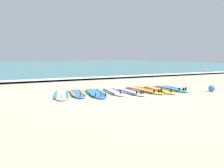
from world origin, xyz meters
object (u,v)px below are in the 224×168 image
surfboard_2 (95,93)px  surfboard_6 (158,90)px  surfboard_3 (113,92)px  surfboard_4 (130,92)px  surfboard_5 (143,90)px  beach_ball (212,88)px  surfboard_7 (170,89)px  surfboard_1 (77,93)px  surfboard_0 (62,95)px

surfboard_2 → surfboard_6: same height
surfboard_3 → surfboard_4: 0.64m
surfboard_4 → surfboard_5: (0.74, 0.19, -0.00)m
beach_ball → surfboard_5: bearing=149.7°
surfboard_7 → surfboard_1: bearing=172.0°
surfboard_4 → surfboard_5: size_ratio=0.83×
surfboard_4 → surfboard_6: same height
surfboard_5 → surfboard_6: size_ratio=0.97×
surfboard_1 → surfboard_5: same height
surfboard_3 → surfboard_5: bearing=-7.2°
surfboard_2 → surfboard_6: (2.60, -0.35, -0.00)m
surfboard_3 → surfboard_6: 1.90m
surfboard_2 → surfboard_7: same height
surfboard_0 → surfboard_6: 3.84m
surfboard_0 → surfboard_3: size_ratio=1.08×
surfboard_6 → surfboard_4: bearing=-178.9°
surfboard_3 → surfboard_7: bearing=-7.4°
surfboard_5 → surfboard_1: bearing=171.8°
surfboard_2 → surfboard_5: 2.00m
beach_ball → surfboard_1: bearing=160.8°
surfboard_1 → surfboard_6: same height
surfboard_1 → surfboard_5: (2.63, -0.38, 0.00)m
surfboard_2 → surfboard_3: same height
surfboard_6 → beach_ball: size_ratio=10.32×
surfboard_0 → surfboard_6: bearing=-7.4°
surfboard_5 → surfboard_6: (0.60, -0.17, -0.00)m
surfboard_5 → beach_ball: size_ratio=9.96×
surfboard_2 → surfboard_6: bearing=-7.7°
surfboard_4 → beach_ball: beach_ball is taller
surfboard_5 → surfboard_0: bearing=174.2°
surfboard_1 → surfboard_2: (0.64, -0.20, 0.00)m
surfboard_0 → surfboard_3: (1.94, -0.16, 0.00)m
surfboard_4 → surfboard_6: 1.34m
surfboard_2 → surfboard_4: (1.26, -0.38, 0.00)m
surfboard_4 → surfboard_6: bearing=1.1°
surfboard_2 → surfboard_3: bearing=-1.7°
beach_ball → surfboard_4: bearing=159.3°
surfboard_7 → beach_ball: 1.58m
surfboard_1 → surfboard_4: same height
surfboard_1 → surfboard_4: bearing=-16.9°
surfboard_6 → surfboard_1: bearing=170.4°
surfboard_3 → surfboard_4: same height
surfboard_1 → surfboard_4: size_ratio=1.07×
surfboard_3 → beach_ball: (3.57, -1.50, 0.09)m
surfboard_0 → surfboard_1: bearing=5.5°
surfboard_2 → surfboard_7: size_ratio=1.12×
surfboard_0 → surfboard_4: bearing=-11.9°
surfboard_0 → surfboard_3: same height
surfboard_0 → surfboard_2: size_ratio=0.90×
surfboard_1 → surfboard_3: 1.38m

